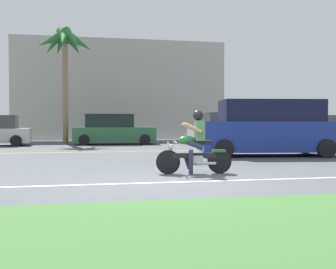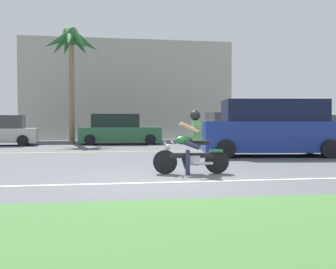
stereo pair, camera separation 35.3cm
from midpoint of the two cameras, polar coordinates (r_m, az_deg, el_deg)
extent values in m
cube|color=#4C4F54|center=(11.28, -1.78, -4.55)|extent=(56.00, 30.00, 0.04)
cube|color=#3D6B33|center=(4.44, 10.55, -13.97)|extent=(56.00, 3.80, 0.06)
cube|color=silver|center=(8.19, 1.09, -6.80)|extent=(50.40, 0.12, 0.01)
cube|color=yellow|center=(16.57, -4.18, -2.42)|extent=(50.40, 0.12, 0.01)
cylinder|color=black|center=(9.44, 0.65, -3.94)|extent=(0.57, 0.14, 0.57)
cylinder|color=black|center=(9.61, 8.01, -3.85)|extent=(0.57, 0.14, 0.57)
cylinder|color=#B7BAC1|center=(9.42, 1.23, -2.52)|extent=(0.26, 0.07, 0.50)
cube|color=black|center=(9.49, 4.37, -2.99)|extent=(1.04, 0.19, 0.11)
cube|color=#B7BAC1|center=(9.51, 4.65, -3.67)|extent=(0.32, 0.22, 0.23)
ellipsoid|color=#236B33|center=(9.44, 3.35, -0.83)|extent=(0.42, 0.23, 0.21)
cube|color=black|center=(9.50, 5.51, -1.16)|extent=(0.47, 0.25, 0.09)
cube|color=#236B33|center=(9.59, 7.91, -2.33)|extent=(0.32, 0.18, 0.06)
cylinder|color=#B7BAC1|center=(9.41, 1.69, -1.09)|extent=(0.09, 0.59, 0.03)
sphere|color=#B7BAC1|center=(9.41, 1.00, -1.79)|extent=(0.13, 0.13, 0.13)
cylinder|color=#B7BAC1|center=(9.44, 6.07, -4.12)|extent=(0.48, 0.11, 0.07)
cube|color=#4C7F4C|center=(9.48, 5.17, 0.56)|extent=(0.24, 0.32, 0.47)
sphere|color=black|center=(9.47, 4.95, 2.73)|extent=(0.25, 0.25, 0.25)
cylinder|color=#2D334C|center=(9.57, 4.40, -1.42)|extent=(0.39, 0.16, 0.24)
cylinder|color=#2D334C|center=(9.38, 4.57, -1.48)|extent=(0.39, 0.16, 0.24)
cylinder|color=#2D334C|center=(9.36, 3.91, -3.96)|extent=(0.11, 0.11, 0.58)
cylinder|color=#2D334C|center=(9.60, 3.48, -4.01)|extent=(0.20, 0.12, 0.32)
cylinder|color=tan|center=(9.64, 3.88, 1.00)|extent=(0.44, 0.12, 0.27)
cylinder|color=tan|center=(9.26, 4.20, 0.97)|extent=(0.44, 0.12, 0.27)
cube|color=navy|center=(14.87, 15.04, -0.24)|extent=(5.10, 2.54, 1.07)
cube|color=black|center=(14.89, 15.44, 3.29)|extent=(3.71, 2.09, 0.77)
cylinder|color=black|center=(16.34, 20.05, -1.47)|extent=(0.66, 0.31, 0.64)
cylinder|color=black|center=(15.42, 7.76, -1.57)|extent=(0.66, 0.31, 0.64)
cylinder|color=black|center=(14.61, 22.71, -1.89)|extent=(0.66, 0.31, 0.64)
cylinder|color=black|center=(13.57, 8.99, -2.04)|extent=(0.66, 0.31, 0.64)
cylinder|color=black|center=(23.03, -19.01, -0.63)|extent=(0.57, 0.21, 0.56)
cylinder|color=black|center=(21.39, -19.54, -0.82)|extent=(0.57, 0.21, 0.56)
cube|color=#2D663D|center=(22.07, -6.32, 0.04)|extent=(4.49, 1.91, 0.78)
cube|color=black|center=(22.06, -7.01, 1.98)|extent=(2.63, 1.58, 0.72)
cylinder|color=black|center=(21.30, -10.59, -0.75)|extent=(0.57, 0.21, 0.56)
cylinder|color=black|center=(21.30, -2.05, -0.72)|extent=(0.57, 0.21, 0.56)
cylinder|color=black|center=(22.98, -10.27, -0.56)|extent=(0.57, 0.21, 0.56)
cylinder|color=black|center=(22.98, -2.35, -0.53)|extent=(0.57, 0.21, 0.56)
cube|color=white|center=(20.74, 10.58, -0.07)|extent=(4.52, 2.00, 0.80)
cube|color=#444346|center=(20.63, 9.90, 2.06)|extent=(2.64, 1.68, 0.74)
cylinder|color=black|center=(19.34, 7.18, -1.00)|extent=(0.57, 0.20, 0.56)
cylinder|color=black|center=(20.58, 15.68, -0.88)|extent=(0.57, 0.20, 0.56)
cylinder|color=black|center=(21.09, 5.59, -0.75)|extent=(0.57, 0.20, 0.56)
cylinder|color=black|center=(22.23, 13.53, -0.66)|extent=(0.57, 0.20, 0.56)
cube|color=silver|center=(25.45, 21.18, 0.15)|extent=(4.26, 1.79, 0.76)
cube|color=#414147|center=(25.57, 21.68, 1.79)|extent=(2.49, 1.51, 0.70)
cylinder|color=black|center=(26.99, 22.97, -0.32)|extent=(0.56, 0.20, 0.56)
cylinder|color=black|center=(25.42, 17.27, -0.39)|extent=(0.56, 0.20, 0.56)
cylinder|color=black|center=(23.96, 19.15, -0.54)|extent=(0.56, 0.20, 0.56)
cylinder|color=#846B4C|center=(22.94, -13.11, 6.01)|extent=(0.29, 0.29, 5.84)
sphere|color=#28662D|center=(23.33, -13.16, 13.17)|extent=(0.76, 0.76, 0.76)
cone|color=#28662D|center=(23.33, -11.29, 12.72)|extent=(1.77, 0.75, 1.36)
cone|color=#28662D|center=(23.89, -12.08, 12.46)|extent=(1.41, 1.74, 1.44)
cone|color=#28662D|center=(23.99, -13.74, 12.40)|extent=(1.18, 1.74, 1.53)
cone|color=#28662D|center=(23.78, -14.56, 12.49)|extent=(1.63, 1.42, 1.59)
cone|color=#28662D|center=(23.12, -14.98, 12.80)|extent=(1.83, 1.12, 1.33)
cone|color=#28662D|center=(22.57, -13.35, 13.08)|extent=(0.65, 1.76, 1.27)
cone|color=#28662D|center=(22.69, -12.13, 13.03)|extent=(1.46, 1.69, 1.49)
cube|color=#A8A399|center=(29.26, -5.47, 6.10)|extent=(14.39, 4.00, 6.81)
camera|label=1|loc=(0.18, -89.14, 0.03)|focal=42.83mm
camera|label=2|loc=(0.18, 90.86, -0.03)|focal=42.83mm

